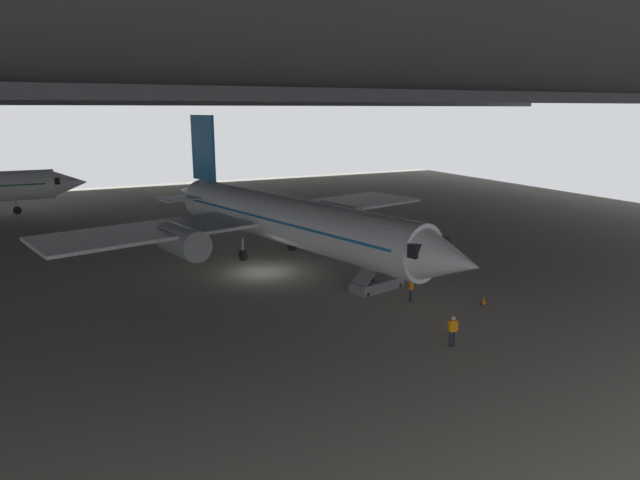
{
  "coord_description": "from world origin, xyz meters",
  "views": [
    {
      "loc": [
        -13.92,
        -37.71,
        11.91
      ],
      "look_at": [
        3.75,
        -2.1,
        2.54
      ],
      "focal_mm": 31.34,
      "sensor_mm": 36.0,
      "label": 1
    }
  ],
  "objects_px": {
    "airplane_main": "(282,219)",
    "boarding_stairs": "(378,279)",
    "traffic_cone_orange": "(484,300)",
    "crew_worker_near_nose": "(453,329)",
    "crew_worker_by_stairs": "(411,287)"
  },
  "relations": [
    {
      "from": "airplane_main",
      "to": "boarding_stairs",
      "type": "xyz_separation_m",
      "value": [
        2.91,
        -9.63,
        -2.7
      ]
    },
    {
      "from": "boarding_stairs",
      "to": "traffic_cone_orange",
      "type": "relative_size",
      "value": 7.72
    },
    {
      "from": "boarding_stairs",
      "to": "crew_worker_near_nose",
      "type": "xyz_separation_m",
      "value": [
        -1.57,
        -9.66,
        0.21
      ]
    },
    {
      "from": "airplane_main",
      "to": "crew_worker_near_nose",
      "type": "distance_m",
      "value": 19.5
    },
    {
      "from": "airplane_main",
      "to": "crew_worker_near_nose",
      "type": "xyz_separation_m",
      "value": [
        1.33,
        -19.29,
        -2.49
      ]
    },
    {
      "from": "boarding_stairs",
      "to": "crew_worker_by_stairs",
      "type": "xyz_separation_m",
      "value": [
        0.59,
        -2.97,
        0.18
      ]
    },
    {
      "from": "airplane_main",
      "to": "crew_worker_by_stairs",
      "type": "xyz_separation_m",
      "value": [
        3.5,
        -12.6,
        -2.52
      ]
    },
    {
      "from": "boarding_stairs",
      "to": "crew_worker_by_stairs",
      "type": "relative_size",
      "value": 2.9
    },
    {
      "from": "crew_worker_near_nose",
      "to": "crew_worker_by_stairs",
      "type": "relative_size",
      "value": 1.04
    },
    {
      "from": "airplane_main",
      "to": "traffic_cone_orange",
      "type": "height_order",
      "value": "airplane_main"
    },
    {
      "from": "airplane_main",
      "to": "boarding_stairs",
      "type": "height_order",
      "value": "airplane_main"
    },
    {
      "from": "airplane_main",
      "to": "crew_worker_near_nose",
      "type": "bearing_deg",
      "value": -86.05
    },
    {
      "from": "crew_worker_near_nose",
      "to": "traffic_cone_orange",
      "type": "xyz_separation_m",
      "value": [
        5.9,
        4.13,
        -0.65
      ]
    },
    {
      "from": "crew_worker_near_nose",
      "to": "traffic_cone_orange",
      "type": "bearing_deg",
      "value": 34.97
    },
    {
      "from": "boarding_stairs",
      "to": "traffic_cone_orange",
      "type": "distance_m",
      "value": 7.04
    }
  ]
}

